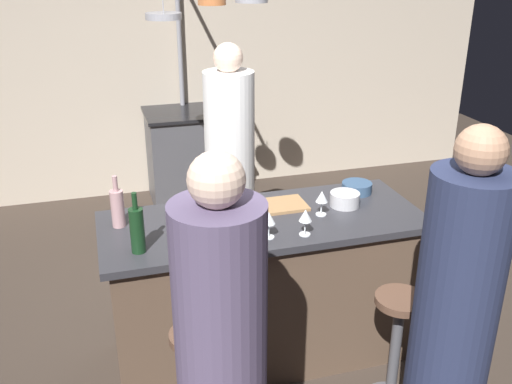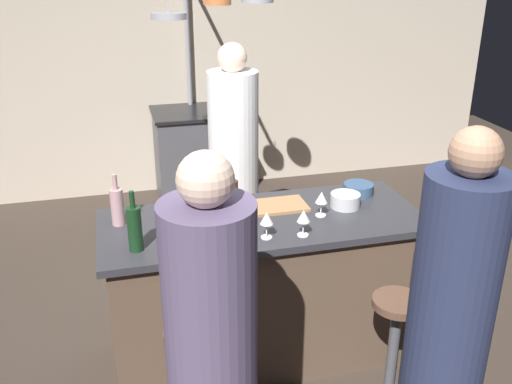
# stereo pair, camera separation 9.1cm
# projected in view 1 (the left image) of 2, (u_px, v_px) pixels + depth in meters

# --- Properties ---
(ground_plane) EXTENTS (9.00, 9.00, 0.00)m
(ground_plane) POSITION_uv_depth(u_px,v_px,m) (263.00, 350.00, 3.53)
(ground_plane) COLOR #382D26
(back_wall) EXTENTS (6.40, 0.16, 2.60)m
(back_wall) POSITION_uv_depth(u_px,v_px,m) (178.00, 60.00, 5.55)
(back_wall) COLOR #BCAD99
(back_wall) RESTS_ON ground_plane
(kitchen_island) EXTENTS (1.80, 0.72, 0.90)m
(kitchen_island) POSITION_uv_depth(u_px,v_px,m) (263.00, 287.00, 3.36)
(kitchen_island) COLOR brown
(kitchen_island) RESTS_ON ground_plane
(stove_range) EXTENTS (0.80, 0.64, 0.89)m
(stove_range) POSITION_uv_depth(u_px,v_px,m) (189.00, 156.00, 5.53)
(stove_range) COLOR #47474C
(stove_range) RESTS_ON ground_plane
(chef) EXTENTS (0.36, 0.36, 1.71)m
(chef) POSITION_uv_depth(u_px,v_px,m) (230.00, 170.00, 4.20)
(chef) COLOR white
(chef) RESTS_ON ground_plane
(bar_stool_right) EXTENTS (0.28, 0.28, 0.68)m
(bar_stool_right) POSITION_uv_depth(u_px,v_px,m) (395.00, 347.00, 2.97)
(bar_stool_right) COLOR #4C4C51
(bar_stool_right) RESTS_ON ground_plane
(guest_right) EXTENTS (0.35, 0.35, 1.68)m
(guest_right) POSITION_uv_depth(u_px,v_px,m) (453.00, 324.00, 2.48)
(guest_right) COLOR #262D4C
(guest_right) RESTS_ON ground_plane
(guest_left) EXTENTS (0.35, 0.35, 1.67)m
(guest_left) POSITION_uv_depth(u_px,v_px,m) (222.00, 370.00, 2.22)
(guest_left) COLOR #594C6B
(guest_left) RESTS_ON ground_plane
(overhead_pot_rack) EXTENTS (0.90, 1.45, 2.17)m
(overhead_pot_rack) POSITION_uv_depth(u_px,v_px,m) (195.00, 31.00, 4.57)
(overhead_pot_rack) COLOR gray
(overhead_pot_rack) RESTS_ON ground_plane
(cutting_board) EXTENTS (0.32, 0.22, 0.02)m
(cutting_board) POSITION_uv_depth(u_px,v_px,m) (278.00, 205.00, 3.33)
(cutting_board) COLOR #997047
(cutting_board) RESTS_ON kitchen_island
(pepper_mill) EXTENTS (0.05, 0.05, 0.21)m
(pepper_mill) POSITION_uv_depth(u_px,v_px,m) (234.00, 199.00, 3.17)
(pepper_mill) COLOR #382319
(pepper_mill) RESTS_ON kitchen_island
(wine_bottle_rose) EXTENTS (0.07, 0.07, 0.29)m
(wine_bottle_rose) POSITION_uv_depth(u_px,v_px,m) (118.00, 207.00, 3.06)
(wine_bottle_rose) COLOR #B78C8E
(wine_bottle_rose) RESTS_ON kitchen_island
(wine_bottle_amber) EXTENTS (0.07, 0.07, 0.33)m
(wine_bottle_amber) POSITION_uv_depth(u_px,v_px,m) (208.00, 200.00, 3.10)
(wine_bottle_amber) COLOR brown
(wine_bottle_amber) RESTS_ON kitchen_island
(wine_bottle_red) EXTENTS (0.07, 0.07, 0.32)m
(wine_bottle_red) POSITION_uv_depth(u_px,v_px,m) (137.00, 229.00, 2.79)
(wine_bottle_red) COLOR #143319
(wine_bottle_red) RESTS_ON kitchen_island
(wine_glass_near_left_guest) EXTENTS (0.07, 0.07, 0.15)m
(wine_glass_near_left_guest) POSITION_uv_depth(u_px,v_px,m) (305.00, 217.00, 2.96)
(wine_glass_near_left_guest) COLOR silver
(wine_glass_near_left_guest) RESTS_ON kitchen_island
(wine_glass_near_right_guest) EXTENTS (0.07, 0.07, 0.15)m
(wine_glass_near_right_guest) POSITION_uv_depth(u_px,v_px,m) (269.00, 219.00, 2.93)
(wine_glass_near_right_guest) COLOR silver
(wine_glass_near_right_guest) RESTS_ON kitchen_island
(wine_glass_by_chef) EXTENTS (0.07, 0.07, 0.15)m
(wine_glass_by_chef) POSITION_uv_depth(u_px,v_px,m) (322.00, 198.00, 3.19)
(wine_glass_by_chef) COLOR silver
(wine_glass_by_chef) RESTS_ON kitchen_island
(mixing_bowl_steel) EXTENTS (0.17, 0.17, 0.08)m
(mixing_bowl_steel) POSITION_uv_depth(u_px,v_px,m) (345.00, 199.00, 3.33)
(mixing_bowl_steel) COLOR #B7B7BC
(mixing_bowl_steel) RESTS_ON kitchen_island
(mixing_bowl_blue) EXTENTS (0.18, 0.18, 0.06)m
(mixing_bowl_blue) POSITION_uv_depth(u_px,v_px,m) (357.00, 188.00, 3.52)
(mixing_bowl_blue) COLOR #334C6B
(mixing_bowl_blue) RESTS_ON kitchen_island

